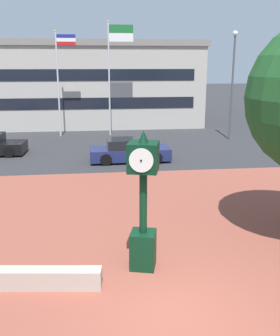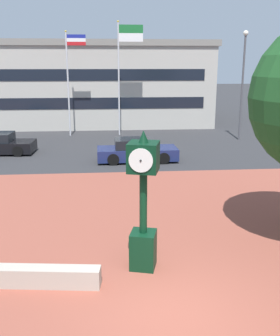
% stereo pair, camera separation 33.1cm
% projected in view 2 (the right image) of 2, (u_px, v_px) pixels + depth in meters
% --- Properties ---
extents(ground_plane, '(200.00, 200.00, 0.00)m').
position_uv_depth(ground_plane, '(171.00, 311.00, 8.68)').
color(ground_plane, '#2D2D30').
extents(plaza_brick_paving, '(44.00, 15.61, 0.01)m').
position_uv_depth(plaza_brick_paving, '(152.00, 238.00, 12.34)').
color(plaza_brick_paving, brown).
rests_on(plaza_brick_paving, ground).
extents(planter_wall, '(3.22, 0.78, 0.50)m').
position_uv_depth(planter_wall, '(36.00, 277.00, 9.62)').
color(planter_wall, '#ADA393').
rests_on(planter_wall, ground).
extents(street_clock, '(0.91, 0.93, 3.74)m').
position_uv_depth(street_clock, '(143.00, 203.00, 10.11)').
color(street_clock, black).
rests_on(street_clock, ground).
extents(car_street_near, '(4.09, 2.09, 1.28)m').
position_uv_depth(car_street_near, '(0.00, 144.00, 23.81)').
color(car_street_near, black).
rests_on(car_street_near, ground).
extents(car_street_mid, '(4.50, 1.94, 1.28)m').
position_uv_depth(car_street_mid, '(136.00, 151.00, 21.97)').
color(car_street_mid, navy).
rests_on(car_street_mid, ground).
extents(flagpole_primary, '(1.48, 0.14, 7.65)m').
position_uv_depth(flagpole_primary, '(70.00, 76.00, 28.80)').
color(flagpole_primary, silver).
rests_on(flagpole_primary, ground).
extents(flagpole_secondary, '(1.88, 0.14, 8.35)m').
position_uv_depth(flagpole_secondary, '(122.00, 66.00, 28.93)').
color(flagpole_secondary, silver).
rests_on(flagpole_secondary, ground).
extents(civic_building, '(21.61, 14.94, 7.21)m').
position_uv_depth(civic_building, '(91.00, 82.00, 38.23)').
color(civic_building, '#B2ADA3').
rests_on(civic_building, ground).
extents(street_lamp_post, '(0.36, 0.36, 7.52)m').
position_uv_depth(street_lamp_post, '(243.00, 76.00, 27.13)').
color(street_lamp_post, '#4C4C51').
rests_on(street_lamp_post, ground).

